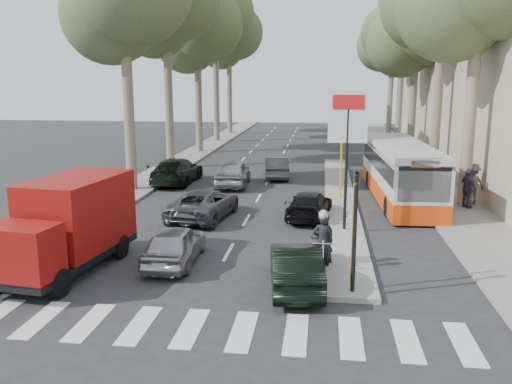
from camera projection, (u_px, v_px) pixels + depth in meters
ground at (246, 273)px, 17.10m from camera, size 120.00×120.00×0.00m
sidewalk_right at (407, 160)px, 40.34m from camera, size 3.20×70.00×0.12m
median_left at (199, 151)px, 45.25m from camera, size 2.40×64.00×0.12m
traffic_island at (340, 198)px, 27.38m from camera, size 1.50×26.00×0.16m
building_far at (479, 55)px, 46.62m from camera, size 11.00×20.00×16.00m
billboard at (347, 140)px, 20.81m from camera, size 1.50×12.10×5.60m
traffic_light_island at (355, 211)px, 14.75m from camera, size 0.16×0.41×3.60m
tree_l_b at (168, 0)px, 35.33m from camera, size 7.40×7.20×14.88m
tree_l_c at (199, 27)px, 43.29m from camera, size 7.40×7.20×13.71m
tree_l_d at (217, 16)px, 50.72m from camera, size 7.40×7.20×15.66m
tree_l_e at (230, 34)px, 58.71m from camera, size 7.40×7.20×14.49m
tree_r_c at (419, 27)px, 39.39m from camera, size 7.40×7.20×13.32m
tree_r_d at (405, 19)px, 46.87m from camera, size 7.40×7.20×14.88m
tree_r_e at (394, 35)px, 54.77m from camera, size 7.40×7.20×14.10m
silver_hatchback at (175, 244)px, 17.88m from camera, size 1.61×3.85×1.30m
dark_hatchback at (295, 266)px, 15.80m from camera, size 1.87×4.15×1.32m
queue_car_a at (204, 204)px, 23.71m from camera, size 2.78×4.94×1.30m
queue_car_b at (309, 205)px, 23.75m from camera, size 2.17×4.23×1.18m
queue_car_c at (233, 173)px, 30.86m from camera, size 1.99×4.52×1.51m
queue_car_d at (276, 167)px, 33.40m from camera, size 1.88×4.14×1.32m
queue_car_e at (177, 171)px, 31.63m from camera, size 2.27×5.22×1.49m
red_truck at (69, 223)px, 17.04m from camera, size 2.74×5.70×2.93m
city_bus at (400, 170)px, 27.23m from camera, size 2.86×11.06×2.89m
motorcycle at (323, 242)px, 17.38m from camera, size 0.83×2.30×1.95m
pedestrian_near at (468, 188)px, 25.03m from camera, size 0.93×1.21×1.86m
pedestrian_far at (472, 184)px, 25.77m from camera, size 1.38×0.93×1.96m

